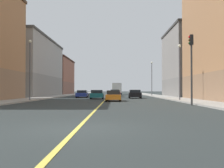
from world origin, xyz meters
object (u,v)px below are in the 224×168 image
Objects in this scene: box_truck at (117,89)px; street_lamp_right_near at (30,63)px; street_lamp_left_far at (152,75)px; car_silver at (115,93)px; building_right_midblock at (23,68)px; car_maroon at (117,93)px; car_orange at (113,96)px; building_right_distant at (50,77)px; traffic_light_left_near at (191,60)px; car_blue at (82,94)px; street_lamp_left_near at (180,66)px; building_left_mid at (198,63)px; car_black at (135,94)px; car_teal at (97,94)px.

street_lamp_right_near is at bearing -104.82° from box_truck.
street_lamp_right_near reaches higher than street_lamp_left_far.
car_silver is 0.61× the size of box_truck.
building_right_midblock is 5.22× the size of car_maroon.
car_orange is 0.65× the size of box_truck.
car_maroon is at bearing -38.22° from building_right_distant.
car_silver is at bearing 104.41° from traffic_light_left_near.
box_truck is (19.10, -3.05, -3.47)m from building_right_distant.
car_maroon is (6.00, 14.70, -0.01)m from car_blue.
street_lamp_left_near is at bearing -39.82° from building_right_midblock.
building_right_midblock reaches higher than car_maroon.
street_lamp_right_near is at bearing -110.34° from car_maroon.
building_right_midblock is at bearing 176.47° from building_left_mid.
building_right_distant is 24.58m from car_maroon.
car_orange is at bearing -67.06° from building_right_distant.
street_lamp_left_near is 11.96m from car_black.
car_black is (-12.92, -9.28, -5.86)m from building_left_mid.
street_lamp_left_near is at bearing -37.24° from car_teal.
building_left_mid is 42.17m from building_right_distant.
car_orange is at bearing -0.58° from street_lamp_right_near.
street_lamp_left_far reaches higher than traffic_light_left_near.
building_right_midblock is 5.27× the size of car_orange.
building_right_distant is at bearing 90.00° from building_right_midblock.
building_right_distant is 39.97m from car_black.
traffic_light_left_near is 18.98m from car_teal.
car_maroon is (-7.31, 5.03, -3.81)m from street_lamp_left_far.
street_lamp_right_near is (8.40, -21.68, -1.32)m from building_right_midblock.
building_right_midblock is 5.48× the size of car_black.
car_teal is (7.55, 7.62, -3.86)m from street_lamp_right_near.
street_lamp_right_near reaches higher than box_truck.
box_truck is (-7.19, 16.93, -2.77)m from street_lamp_left_far.
traffic_light_left_near is at bearing -80.38° from car_maroon.
street_lamp_right_near reaches higher than car_blue.
street_lamp_right_near is at bearing -68.82° from building_right_midblock.
building_right_distant reaches higher than street_lamp_left_far.
building_left_mid reaches higher than street_lamp_left_near.
car_silver is (-6.66, 25.91, -3.30)m from traffic_light_left_near.
street_lamp_left_far is at bearing 71.62° from car_orange.
car_orange is (-7.84, 0.14, -3.57)m from street_lamp_left_near.
car_blue is at bearing 118.74° from traffic_light_left_near.
car_teal is at bearing -95.48° from box_truck.
street_lamp_left_near is 0.91× the size of street_lamp_right_near.
traffic_light_left_near is at bearing -61.26° from car_blue.
street_lamp_left_near reaches higher than traffic_light_left_near.
car_blue is 1.02× the size of car_orange.
building_right_midblock reaches higher than car_orange.
building_right_distant reaches higher than traffic_light_left_near.
building_right_distant is 4.31× the size of car_teal.
car_blue is 6.63m from car_silver.
car_teal is at bearing -123.05° from street_lamp_left_far.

